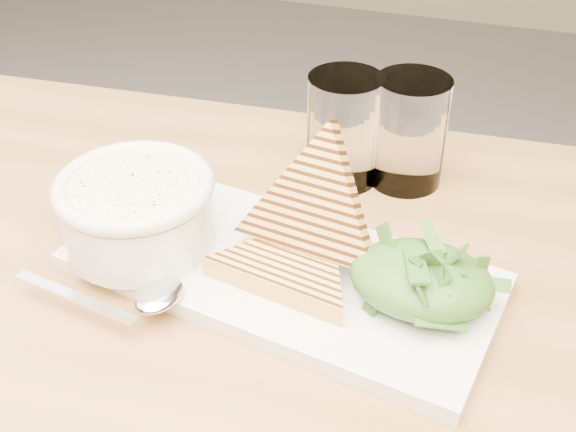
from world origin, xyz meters
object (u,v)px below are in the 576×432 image
(soup_bowl, at_px, (138,217))
(glass_far, at_px, (409,132))
(platter, at_px, (281,271))
(table_top, at_px, (308,369))
(glass_near, at_px, (344,129))

(soup_bowl, relative_size, glass_far, 1.15)
(soup_bowl, bearing_deg, glass_far, 44.33)
(platter, distance_m, soup_bowl, 0.13)
(table_top, height_order, soup_bowl, soup_bowl)
(platter, distance_m, glass_near, 0.17)
(table_top, relative_size, glass_near, 9.96)
(table_top, distance_m, platter, 0.09)
(glass_near, height_order, glass_far, same)
(platter, xyz_separation_m, glass_near, (0.01, 0.17, 0.05))
(soup_bowl, xyz_separation_m, glass_far, (0.19, 0.19, 0.02))
(glass_near, distance_m, glass_far, 0.06)
(table_top, relative_size, glass_far, 9.97)
(soup_bowl, distance_m, glass_far, 0.27)
(table_top, bearing_deg, platter, 122.56)
(glass_near, bearing_deg, soup_bowl, -127.37)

